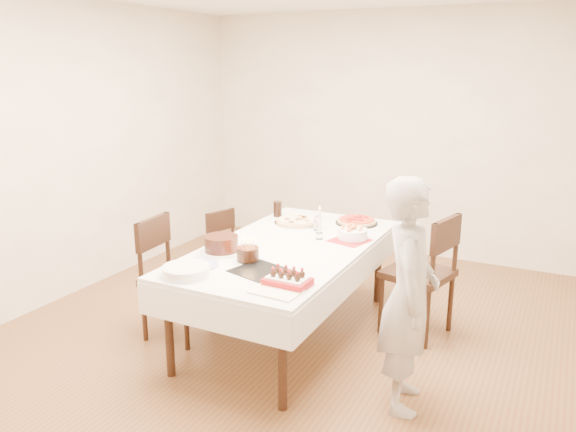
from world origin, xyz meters
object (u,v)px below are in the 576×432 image
at_px(person, 409,295).
at_px(pizza_pepperoni, 357,221).
at_px(cola_glass, 278,209).
at_px(layer_cake, 221,244).
at_px(dining_table, 288,290).
at_px(pizza_white, 297,221).
at_px(birthday_cake, 248,249).
at_px(taper_candle, 320,222).
at_px(chair_right_savory, 418,274).
at_px(chair_left_savory, 232,253).
at_px(pasta_bowl, 353,234).
at_px(chair_left_dessert, 177,278).
at_px(strawberry_box, 288,280).

bearing_deg(person, pizza_pepperoni, 16.83).
relative_size(cola_glass, layer_cake, 0.44).
bearing_deg(person, dining_table, 49.60).
distance_m(person, layer_cake, 1.48).
height_order(dining_table, pizza_white, pizza_white).
xyz_separation_m(pizza_pepperoni, birthday_cake, (-0.35, -1.28, 0.07)).
bearing_deg(taper_candle, birthday_cake, -108.70).
xyz_separation_m(dining_table, chair_right_savory, (0.91, 0.50, 0.13)).
height_order(chair_left_savory, cola_glass, cola_glass).
distance_m(chair_left_savory, cola_glass, 0.61).
relative_size(chair_left_savory, person, 0.53).
bearing_deg(chair_right_savory, person, -65.39).
bearing_deg(taper_candle, dining_table, -119.39).
height_order(pizza_white, pasta_bowl, pasta_bowl).
xyz_separation_m(chair_left_dessert, birthday_cake, (0.68, -0.04, 0.36)).
bearing_deg(layer_cake, cola_glass, 95.63).
bearing_deg(pizza_pepperoni, taper_candle, -100.90).
distance_m(chair_right_savory, cola_glass, 1.44).
bearing_deg(strawberry_box, pizza_white, 113.54).
relative_size(dining_table, chair_right_savory, 2.12).
xyz_separation_m(dining_table, cola_glass, (-0.48, 0.73, 0.45)).
height_order(chair_right_savory, pizza_white, chair_right_savory).
bearing_deg(pizza_white, strawberry_box, -66.46).
bearing_deg(layer_cake, birthday_cake, -15.97).
height_order(pasta_bowl, strawberry_box, pasta_bowl).
distance_m(dining_table, chair_right_savory, 1.04).
relative_size(chair_left_savory, pizza_pepperoni, 2.11).
height_order(chair_right_savory, layer_cake, chair_right_savory).
bearing_deg(chair_right_savory, chair_left_savory, -167.38).
bearing_deg(pizza_pepperoni, chair_left_dessert, -129.75).
relative_size(chair_left_savory, cola_glass, 5.45).
relative_size(chair_right_savory, pizza_white, 2.45).
bearing_deg(pasta_bowl, layer_cake, -135.48).
bearing_deg(birthday_cake, layer_cake, 164.03).
distance_m(pizza_white, taper_candle, 0.50).
xyz_separation_m(chair_right_savory, chair_left_savory, (-1.77, 0.04, -0.11)).
xyz_separation_m(chair_left_savory, cola_glass, (0.39, 0.19, 0.43)).
distance_m(pizza_pepperoni, birthday_cake, 1.33).
bearing_deg(strawberry_box, pizza_pepperoni, 94.09).
bearing_deg(birthday_cake, chair_left_savory, 127.98).
distance_m(dining_table, cola_glass, 0.98).
height_order(layer_cake, birthday_cake, birthday_cake).
bearing_deg(taper_candle, strawberry_box, -77.50).
relative_size(dining_table, birthday_cake, 13.47).
bearing_deg(chair_right_savory, taper_candle, -148.88).
distance_m(chair_left_savory, pizza_white, 0.76).
height_order(dining_table, chair_left_dessert, chair_left_dessert).
bearing_deg(chair_left_savory, cola_glass, -136.62).
bearing_deg(pasta_bowl, pizza_pepperoni, 106.20).
bearing_deg(strawberry_box, chair_left_savory, 134.13).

